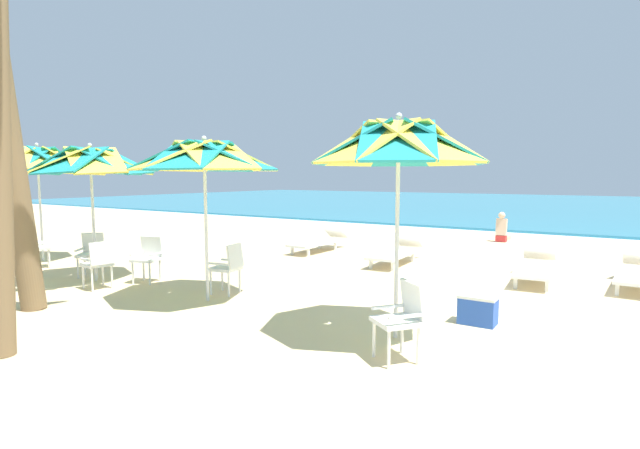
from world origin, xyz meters
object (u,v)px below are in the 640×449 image
Objects in this scene: plastic_chair_4 at (148,256)px; sun_lounger_0 at (638,273)px; cooler_box at (478,309)px; beachgoer_seated at (502,232)px; beach_umbrella_1 at (204,158)px; plastic_chair_3 at (99,262)px; beach_umbrella_2 at (91,163)px; sun_lounger_2 at (396,252)px; plastic_chair_1 at (229,265)px; sun_lounger_1 at (535,267)px; plastic_chair_0 at (402,316)px; plastic_chair_2 at (91,252)px; beach_umbrella_0 at (398,146)px; beach_umbrella_3 at (38,160)px; sun_lounger_3 at (319,241)px; plastic_chair_5 at (35,246)px.

sun_lounger_0 is (7.84, 4.42, -0.22)m from plastic_chair_4.
cooler_box is 9.06m from beachgoer_seated.
plastic_chair_3 is at bearing -168.21° from beach_umbrella_1.
beachgoer_seated is at bearing 62.36° from beach_umbrella_2.
beach_umbrella_1 reaches higher than sun_lounger_2.
beach_umbrella_2 is at bearing -167.78° from plastic_chair_1.
plastic_chair_0 is at bearing -96.43° from sun_lounger_1.
plastic_chair_2 is 1.00× the size of plastic_chair_4.
beach_umbrella_0 is 3.19× the size of plastic_chair_0.
beach_umbrella_3 is at bearing -159.92° from sun_lounger_0.
sun_lounger_2 is at bearing 113.77° from beach_umbrella_0.
sun_lounger_1 is 5.57m from sun_lounger_3.
beach_umbrella_0 is 3.28m from beach_umbrella_1.
plastic_chair_4 is at bearing -176.51° from plastic_chair_1.
sun_lounger_2 is at bearing 44.83° from plastic_chair_2.
beach_umbrella_1 is 3.85m from plastic_chair_2.
beachgoer_seated is at bearing 123.48° from sun_lounger_0.
sun_lounger_1 is (6.42, 4.92, -0.22)m from plastic_chair_3.
plastic_chair_4 is at bearing 168.52° from beach_umbrella_1.
cooler_box is (0.71, 1.12, -2.17)m from beach_umbrella_0.
sun_lounger_2 is at bearing 49.50° from beach_umbrella_2.
beach_umbrella_0 is at bearing -85.03° from beachgoer_seated.
beach_umbrella_3 is 1.28× the size of sun_lounger_2.
beach_umbrella_3 is at bearing -158.75° from sun_lounger_1.
plastic_chair_1 is 0.33× the size of beach_umbrella_2.
sun_lounger_2 is 2.57m from sun_lounger_3.
plastic_chair_5 is 0.40× the size of sun_lounger_2.
plastic_chair_3 is at bearing -8.03° from plastic_chair_5.
plastic_chair_1 is 1.00× the size of plastic_chair_2.
beach_umbrella_1 is at bearing -103.47° from beachgoer_seated.
sun_lounger_1 is at bearing 29.63° from plastic_chair_2.
sun_lounger_1 is (7.11, 4.56, -1.98)m from beach_umbrella_2.
beach_umbrella_1 is (-3.63, 0.64, 1.80)m from plastic_chair_0.
sun_lounger_0 is at bearing 1.37° from sun_lounger_2.
beach_umbrella_3 is 2.09m from plastic_chair_5.
sun_lounger_0 is (5.89, 4.30, -0.22)m from plastic_chair_1.
beach_umbrella_2 is 1.85m from plastic_chair_2.
plastic_chair_2 is at bearing 153.34° from plastic_chair_3.
beach_umbrella_0 reaches higher than plastic_chair_1.
plastic_chair_4 is 1.00× the size of plastic_chair_5.
plastic_chair_5 is at bearing -174.62° from plastic_chair_2.
sun_lounger_2 is at bearing -13.30° from sun_lounger_3.
plastic_chair_0 is 1.00× the size of plastic_chair_3.
beachgoer_seated is (5.31, 10.14, -1.97)m from beach_umbrella_2.
beach_umbrella_1 is 5.27× the size of cooler_box.
plastic_chair_2 and plastic_chair_4 have the same top height.
beach_umbrella_2 reaches higher than plastic_chair_5.
cooler_box is at bearing 6.89° from plastic_chair_4.
beach_umbrella_0 reaches higher than beach_umbrella_2.
cooler_box is (4.02, 0.60, -0.30)m from plastic_chair_1.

